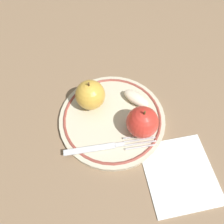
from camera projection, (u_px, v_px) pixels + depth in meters
name	position (u px, v px, depth m)	size (l,w,h in m)	color
ground_plane	(114.00, 125.00, 0.49)	(2.00, 2.00, 0.00)	#886A4E
plate	(112.00, 118.00, 0.49)	(0.23, 0.23, 0.02)	beige
apple_red_whole	(142.00, 122.00, 0.44)	(0.07, 0.07, 0.07)	red
apple_second_whole	(90.00, 95.00, 0.47)	(0.07, 0.07, 0.07)	gold
apple_slice_front	(136.00, 98.00, 0.49)	(0.06, 0.03, 0.02)	#F9E3C6
fork	(108.00, 146.00, 0.44)	(0.03, 0.19, 0.00)	silver
napkin_folded	(180.00, 173.00, 0.43)	(0.14, 0.13, 0.01)	white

